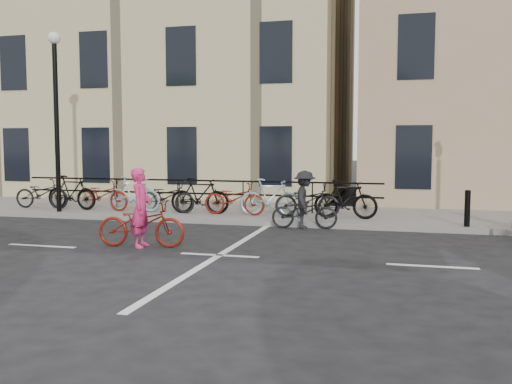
# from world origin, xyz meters

# --- Properties ---
(ground) EXTENTS (120.00, 120.00, 0.00)m
(ground) POSITION_xyz_m (0.00, 0.00, 0.00)
(ground) COLOR black
(ground) RESTS_ON ground
(sidewalk) EXTENTS (46.00, 4.00, 0.15)m
(sidewalk) POSITION_xyz_m (-4.00, 6.00, 0.07)
(sidewalk) COLOR slate
(sidewalk) RESTS_ON ground
(building_west) EXTENTS (20.00, 10.00, 10.00)m
(building_west) POSITION_xyz_m (-9.00, 13.00, 5.15)
(building_west) COLOR tan
(building_west) RESTS_ON sidewalk
(lamp_post) EXTENTS (0.36, 0.36, 5.28)m
(lamp_post) POSITION_xyz_m (-6.50, 4.40, 3.49)
(lamp_post) COLOR black
(lamp_post) RESTS_ON sidewalk
(bollard_east) EXTENTS (0.14, 0.14, 0.90)m
(bollard_east) POSITION_xyz_m (5.00, 4.25, 0.60)
(bollard_east) COLOR black
(bollard_east) RESTS_ON sidewalk
(parked_bikes) EXTENTS (11.45, 1.23, 1.05)m
(parked_bikes) POSITION_xyz_m (-2.82, 5.04, 0.65)
(parked_bikes) COLOR black
(parked_bikes) RESTS_ON sidewalk
(cyclist_pink) EXTENTS (1.95, 0.88, 1.68)m
(cyclist_pink) POSITION_xyz_m (-1.89, 0.47, 0.58)
(cyclist_pink) COLOR maroon
(cyclist_pink) RESTS_ON ground
(cyclist_dark) EXTENTS (1.75, 1.04, 1.50)m
(cyclist_dark) POSITION_xyz_m (1.02, 3.90, 0.59)
(cyclist_dark) COLOR black
(cyclist_dark) RESTS_ON ground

